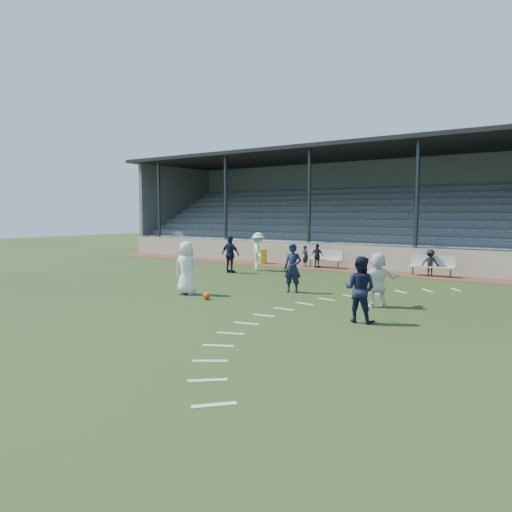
% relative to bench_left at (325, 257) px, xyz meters
% --- Properties ---
extents(ground, '(90.00, 90.00, 0.00)m').
position_rel_bench_left_xyz_m(ground, '(1.55, -10.90, -0.58)').
color(ground, '#253817').
rests_on(ground, ground).
extents(cinder_track, '(34.00, 2.00, 0.02)m').
position_rel_bench_left_xyz_m(cinder_track, '(1.55, -0.40, -0.57)').
color(cinder_track, '#553022').
rests_on(cinder_track, ground).
extents(retaining_wall, '(34.00, 0.18, 1.20)m').
position_rel_bench_left_xyz_m(retaining_wall, '(1.55, 0.65, 0.02)').
color(retaining_wall, '#BDAD91').
rests_on(retaining_wall, ground).
extents(bench_left, '(2.02, 0.56, 0.95)m').
position_rel_bench_left_xyz_m(bench_left, '(0.00, 0.00, 0.00)').
color(bench_left, beige).
rests_on(bench_left, cinder_track).
extents(bench_right, '(2.01, 0.48, 0.95)m').
position_rel_bench_left_xyz_m(bench_right, '(5.71, -0.36, 0.00)').
color(bench_right, beige).
rests_on(bench_right, cinder_track).
extents(trash_bin, '(0.52, 0.52, 0.83)m').
position_rel_bench_left_xyz_m(trash_bin, '(-3.90, -0.27, -0.15)').
color(trash_bin, gold).
rests_on(trash_bin, cinder_track).
extents(football, '(0.24, 0.24, 0.24)m').
position_rel_bench_left_xyz_m(football, '(1.40, -11.02, -0.46)').
color(football, '#D54F0C').
rests_on(football, ground).
extents(player_white_lead, '(1.08, 0.88, 1.91)m').
position_rel_bench_left_xyz_m(player_white_lead, '(0.10, -10.63, 0.37)').
color(player_white_lead, white).
rests_on(player_white_lead, ground).
extents(player_navy_lead, '(0.74, 0.57, 1.80)m').
position_rel_bench_left_xyz_m(player_navy_lead, '(2.94, -8.02, 0.32)').
color(player_navy_lead, black).
rests_on(player_navy_lead, ground).
extents(player_navy_mid, '(0.90, 0.72, 1.78)m').
position_rel_bench_left_xyz_m(player_navy_mid, '(7.02, -11.21, 0.30)').
color(player_navy_mid, black).
rests_on(player_navy_mid, ground).
extents(player_white_wing, '(1.38, 1.39, 1.92)m').
position_rel_bench_left_xyz_m(player_white_wing, '(-2.13, -3.13, 0.38)').
color(player_white_wing, white).
rests_on(player_white_wing, ground).
extents(player_navy_wing, '(1.05, 0.44, 1.79)m').
position_rel_bench_left_xyz_m(player_navy_wing, '(-2.66, -4.72, 0.31)').
color(player_navy_wing, black).
rests_on(player_navy_wing, ground).
extents(player_white_back, '(1.47, 1.48, 1.71)m').
position_rel_bench_left_xyz_m(player_white_back, '(6.53, -8.82, 0.27)').
color(player_white_back, white).
rests_on(player_white_back, ground).
extents(sub_left_near, '(0.48, 0.40, 1.13)m').
position_rel_bench_left_xyz_m(sub_left_near, '(-1.08, -0.24, 0.00)').
color(sub_left_near, black).
rests_on(sub_left_near, cinder_track).
extents(sub_left_far, '(0.75, 0.36, 1.25)m').
position_rel_bench_left_xyz_m(sub_left_far, '(-0.27, -0.37, 0.06)').
color(sub_left_far, black).
rests_on(sub_left_far, cinder_track).
extents(sub_right, '(0.89, 0.66, 1.24)m').
position_rel_bench_left_xyz_m(sub_right, '(5.65, -0.50, 0.06)').
color(sub_right, black).
rests_on(sub_right, cinder_track).
extents(grandstand, '(34.60, 9.00, 6.61)m').
position_rel_bench_left_xyz_m(grandstand, '(1.56, 5.36, 1.62)').
color(grandstand, slate).
rests_on(grandstand, ground).
extents(penalty_arc, '(3.89, 14.63, 0.01)m').
position_rel_bench_left_xyz_m(penalty_arc, '(5.67, -10.90, -0.58)').
color(penalty_arc, silver).
rests_on(penalty_arc, ground).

